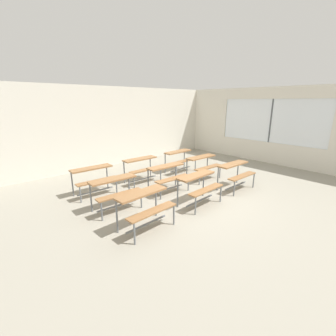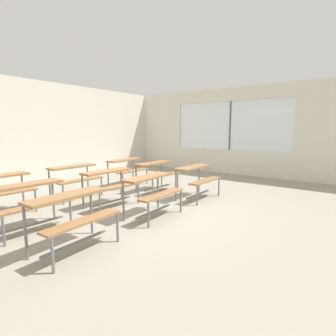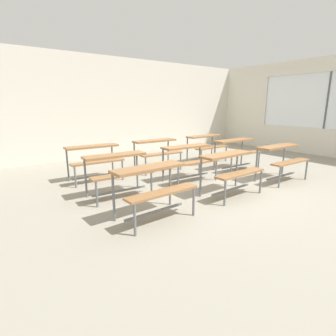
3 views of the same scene
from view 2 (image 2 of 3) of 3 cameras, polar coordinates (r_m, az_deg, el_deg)
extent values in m
cube|color=gray|center=(5.29, -4.23, -9.35)|extent=(10.00, 9.00, 0.05)
cube|color=silver|center=(8.68, -27.66, 6.94)|extent=(10.00, 0.12, 3.00)
cube|color=silver|center=(9.47, 15.91, 1.11)|extent=(0.12, 9.00, 0.85)
cube|color=silver|center=(9.47, 16.51, 15.35)|extent=(0.12, 9.00, 0.45)
cube|color=silver|center=(11.15, -1.33, 9.08)|extent=(0.12, 1.90, 1.70)
cube|color=white|center=(9.59, 13.40, 8.94)|extent=(0.02, 4.20, 1.70)
cube|color=#4C5156|center=(9.59, 13.40, 8.94)|extent=(0.06, 0.05, 1.70)
cube|color=olive|center=(3.72, -21.16, -5.70)|extent=(1.11, 0.37, 0.04)
cube|color=olive|center=(3.55, -17.91, -10.93)|extent=(1.11, 0.27, 0.03)
cylinder|color=slate|center=(3.70, -28.63, -12.10)|extent=(0.04, 0.04, 0.72)
cylinder|color=slate|center=(4.21, -16.35, -8.90)|extent=(0.04, 0.04, 0.72)
cylinder|color=slate|center=(3.30, -23.85, -16.89)|extent=(0.04, 0.04, 0.44)
cylinder|color=slate|center=(3.87, -10.94, -12.49)|extent=(0.04, 0.04, 0.44)
cube|color=slate|center=(3.81, -19.40, -15.13)|extent=(1.00, 0.07, 0.03)
cube|color=olive|center=(4.81, -4.45, -2.00)|extent=(1.11, 0.36, 0.04)
cube|color=olive|center=(4.68, -1.34, -5.79)|extent=(1.11, 0.26, 0.03)
cylinder|color=slate|center=(4.62, -9.69, -7.14)|extent=(0.04, 0.04, 0.72)
cylinder|color=slate|center=(5.35, -2.21, -4.83)|extent=(0.04, 0.04, 0.72)
cylinder|color=slate|center=(4.31, -4.29, -10.14)|extent=(0.04, 0.04, 0.44)
cylinder|color=slate|center=(5.09, 2.81, -7.17)|extent=(0.04, 0.04, 0.44)
cube|color=slate|center=(4.88, -3.07, -9.36)|extent=(1.00, 0.07, 0.03)
cube|color=olive|center=(6.07, 5.56, 0.19)|extent=(1.10, 0.34, 0.04)
cube|color=olive|center=(5.96, 8.14, -2.75)|extent=(1.10, 0.24, 0.03)
cylinder|color=slate|center=(5.80, 1.71, -3.77)|extent=(0.04, 0.04, 0.72)
cylinder|color=slate|center=(6.62, 6.78, -2.28)|extent=(0.04, 0.04, 0.72)
cylinder|color=slate|center=(5.54, 6.35, -5.91)|extent=(0.04, 0.04, 0.44)
cylinder|color=slate|center=(6.40, 11.00, -4.05)|extent=(0.04, 0.04, 0.44)
cube|color=slate|center=(6.12, 6.59, -5.68)|extent=(1.00, 0.05, 0.03)
cube|color=olive|center=(4.71, -28.58, -3.25)|extent=(1.11, 0.37, 0.04)
cube|color=olive|center=(4.49, -26.73, -7.36)|extent=(1.11, 0.27, 0.03)
cylinder|color=slate|center=(5.11, -23.70, -6.20)|extent=(0.04, 0.04, 0.72)
cylinder|color=slate|center=(4.30, -32.21, -11.51)|extent=(0.04, 0.04, 0.44)
cylinder|color=slate|center=(4.68, -20.45, -9.12)|extent=(0.04, 0.04, 0.44)
cube|color=slate|center=(4.74, -27.37, -10.86)|extent=(1.00, 0.07, 0.03)
cube|color=olive|center=(5.60, -13.17, -0.70)|extent=(1.11, 0.37, 0.04)
cube|color=olive|center=(5.40, -10.98, -3.99)|extent=(1.11, 0.27, 0.03)
cylinder|color=slate|center=(5.50, -18.07, -4.90)|extent=(0.04, 0.04, 0.72)
cylinder|color=slate|center=(6.08, -10.14, -3.34)|extent=(0.04, 0.04, 0.72)
cylinder|color=slate|center=(5.09, -14.59, -7.45)|extent=(0.04, 0.04, 0.44)
cylinder|color=slate|center=(5.71, -6.47, -5.46)|extent=(0.04, 0.04, 0.44)
cube|color=slate|center=(5.62, -12.07, -7.10)|extent=(1.00, 0.08, 0.03)
cube|color=olive|center=(6.75, -3.18, 1.07)|extent=(1.11, 0.35, 0.04)
cube|color=olive|center=(6.59, -1.07, -1.57)|extent=(1.11, 0.25, 0.03)
cylinder|color=slate|center=(6.55, -6.97, -2.41)|extent=(0.04, 0.04, 0.72)
cylinder|color=slate|center=(7.27, -1.37, -1.25)|extent=(0.04, 0.04, 0.72)
cylinder|color=slate|center=(6.20, -3.36, -4.30)|extent=(0.04, 0.04, 0.44)
cylinder|color=slate|center=(6.97, 2.12, -2.86)|extent=(0.04, 0.04, 0.44)
cube|color=slate|center=(6.77, -2.25, -4.23)|extent=(1.00, 0.06, 0.03)
cube|color=olive|center=(5.58, -32.06, -4.75)|extent=(1.11, 0.26, 0.03)
cylinder|color=slate|center=(6.19, -29.07, -4.08)|extent=(0.04, 0.04, 0.72)
cylinder|color=slate|center=(5.73, -26.84, -6.32)|extent=(0.04, 0.04, 0.44)
cube|color=slate|center=(5.83, -32.39, -7.71)|extent=(1.00, 0.07, 0.03)
cube|color=olive|center=(6.51, -20.11, 0.27)|extent=(1.11, 0.35, 0.04)
cube|color=olive|center=(6.29, -18.44, -2.51)|extent=(1.11, 0.25, 0.03)
cylinder|color=slate|center=(6.45, -24.38, -3.30)|extent=(0.04, 0.04, 0.72)
cylinder|color=slate|center=(6.95, -17.08, -2.09)|extent=(0.04, 0.04, 0.72)
cylinder|color=slate|center=(6.00, -21.85, -5.35)|extent=(0.04, 0.04, 0.44)
cylinder|color=slate|center=(6.54, -14.26, -3.88)|extent=(0.04, 0.04, 0.44)
cube|color=slate|center=(6.51, -19.18, -5.25)|extent=(1.00, 0.06, 0.03)
cube|color=olive|center=(7.51, -9.49, 1.72)|extent=(1.11, 0.35, 0.04)
cube|color=olive|center=(7.33, -7.64, -0.61)|extent=(1.11, 0.25, 0.03)
cylinder|color=slate|center=(7.32, -12.93, -1.40)|extent=(0.04, 0.04, 0.72)
cylinder|color=slate|center=(8.01, -7.65, -0.41)|extent=(0.04, 0.04, 0.72)
cylinder|color=slate|center=(6.95, -9.83, -3.00)|extent=(0.04, 0.04, 0.44)
cylinder|color=slate|center=(7.68, -4.60, -1.81)|extent=(0.04, 0.04, 0.44)
cube|color=slate|center=(7.51, -8.60, -3.04)|extent=(1.00, 0.06, 0.03)
camera|label=1|loc=(1.12, 179.20, 42.15)|focal=24.86mm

